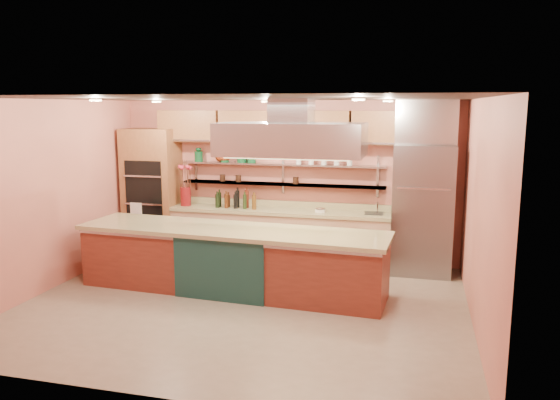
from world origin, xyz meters
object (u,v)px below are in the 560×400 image
(copper_kettle, at_px, (221,157))
(green_canister, at_px, (242,157))
(island, at_px, (232,260))
(flower_vase, at_px, (186,196))
(refrigerator, at_px, (422,210))
(kitchen_scale, at_px, (320,209))

(copper_kettle, relative_size, green_canister, 0.99)
(island, distance_m, copper_kettle, 2.40)
(flower_vase, bearing_deg, green_canister, 12.46)
(refrigerator, bearing_deg, island, -149.52)
(refrigerator, xyz_separation_m, copper_kettle, (-3.53, 0.23, 0.74))
(island, height_order, flower_vase, flower_vase)
(flower_vase, relative_size, green_canister, 1.68)
(flower_vase, xyz_separation_m, kitchen_scale, (2.46, 0.00, -0.12))
(island, height_order, green_canister, green_canister)
(refrigerator, xyz_separation_m, green_canister, (-3.13, 0.23, 0.76))
(island, xyz_separation_m, kitchen_scale, (1.03, 1.60, 0.50))
(refrigerator, height_order, green_canister, refrigerator)
(kitchen_scale, xyz_separation_m, copper_kettle, (-1.85, 0.22, 0.82))
(island, distance_m, flower_vase, 2.23)
(island, height_order, copper_kettle, copper_kettle)
(island, bearing_deg, refrigerator, 33.76)
(green_canister, bearing_deg, copper_kettle, 180.00)
(green_canister, bearing_deg, island, -76.68)
(refrigerator, distance_m, kitchen_scale, 1.67)
(flower_vase, relative_size, kitchen_scale, 2.09)
(refrigerator, bearing_deg, kitchen_scale, 179.66)
(refrigerator, xyz_separation_m, kitchen_scale, (-1.67, 0.01, -0.08))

